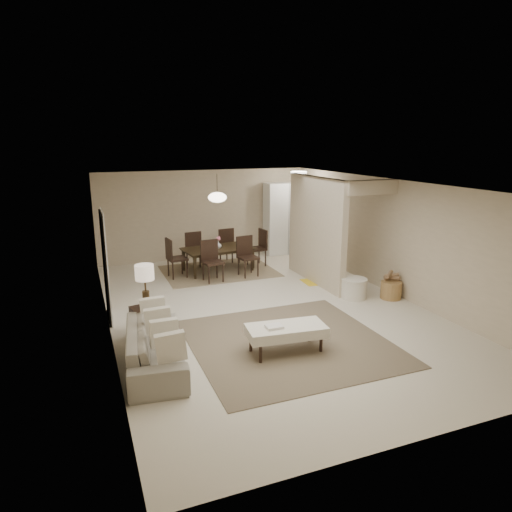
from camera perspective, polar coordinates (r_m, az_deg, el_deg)
name	(u,v)px	position (r m, az deg, el deg)	size (l,w,h in m)	color
floor	(265,309)	(9.28, 1.14, -6.58)	(9.00, 9.00, 0.00)	beige
ceiling	(266,184)	(8.71, 1.22, 8.98)	(9.00, 9.00, 0.00)	white
back_wall	(205,214)	(13.10, -6.42, 5.18)	(6.00, 6.00, 0.00)	#B9A88C
left_wall	(105,263)	(8.27, -18.40, -0.86)	(9.00, 9.00, 0.00)	#B9A88C
right_wall	(392,237)	(10.41, 16.63, 2.30)	(9.00, 9.00, 0.00)	#B9A88C
partition	(316,231)	(10.78, 7.49, 3.18)	(0.15, 2.50, 2.50)	#B9A88C
doorway	(105,267)	(8.91, -18.33, -1.32)	(0.04, 0.90, 2.04)	black
pantry_cabinet	(285,218)	(13.60, 3.62, 4.73)	(1.20, 0.55, 2.10)	white
flush_light	(299,172)	(12.57, 5.37, 10.38)	(0.44, 0.44, 0.05)	white
living_rug	(289,342)	(7.83, 4.14, -10.68)	(3.20, 3.20, 0.01)	brown
sofa	(155,347)	(7.11, -12.47, -11.05)	(0.81, 2.07, 0.61)	gray
ottoman_bench	(286,331)	(7.36, 3.78, -9.34)	(1.31, 0.70, 0.45)	beige
side_table	(148,322)	(8.16, -13.40, -8.02)	(0.48, 0.48, 0.52)	black
table_lamp	(145,276)	(7.89, -13.74, -2.47)	(0.32, 0.32, 0.76)	#42311C
round_pouf	(354,288)	(10.04, 12.13, -3.98)	(0.55, 0.55, 0.43)	beige
wicker_basket	(391,290)	(10.21, 16.52, -4.10)	(0.44, 0.44, 0.38)	olive
dining_rug	(219,271)	(11.87, -4.66, -1.89)	(2.80, 2.10, 0.01)	#776649
dining_table	(219,260)	(11.79, -4.69, -0.47)	(1.76, 0.98, 0.62)	black
dining_chairs	(219,253)	(11.75, -4.71, 0.41)	(2.69, 2.08, 0.99)	black
vase	(218,245)	(11.70, -4.73, 1.40)	(0.16, 0.16, 0.17)	white
yellow_mat	(322,281)	(11.13, 8.23, -3.11)	(0.92, 0.57, 0.01)	yellow
pendant_light	(217,197)	(11.49, -4.85, 7.32)	(0.46, 0.46, 0.71)	#42311C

